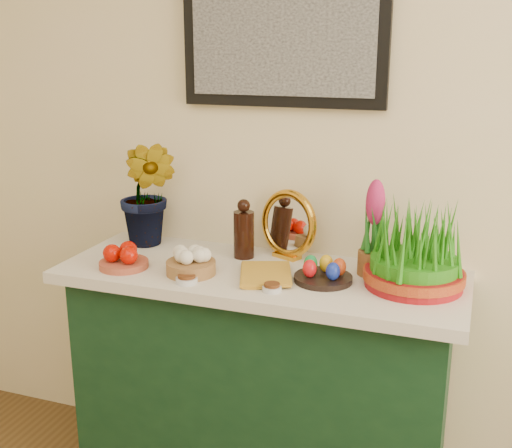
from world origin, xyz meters
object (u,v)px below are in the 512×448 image
Objects in this scene: hyacinth_green at (147,176)px; book at (240,274)px; mirror at (288,225)px; sideboard at (261,389)px; wheatgrass_sabzeh at (415,252)px.

book is (0.46, -0.22, -0.26)m from hyacinth_green.
mirror is 0.30m from book.
book is (-0.04, -0.09, 0.48)m from sideboard.
sideboard is 2.39× the size of hyacinth_green.
hyacinth_green is 2.43× the size of book.
wheatgrass_sabzeh is (0.51, 0.02, 0.58)m from sideboard.
sideboard is at bearing -104.55° from mirror.
book is (-0.08, -0.27, -0.11)m from mirror.
sideboard is at bearing -177.64° from wheatgrass_sabzeh.
book is 0.58m from wheatgrass_sabzeh.
mirror is (0.04, 0.17, 0.59)m from sideboard.
hyacinth_green is at bearing -175.32° from mirror.
wheatgrass_sabzeh is at bearing -7.75° from book.
mirror is 0.78× the size of wheatgrass_sabzeh.
sideboard is 4.01× the size of wheatgrass_sabzeh.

